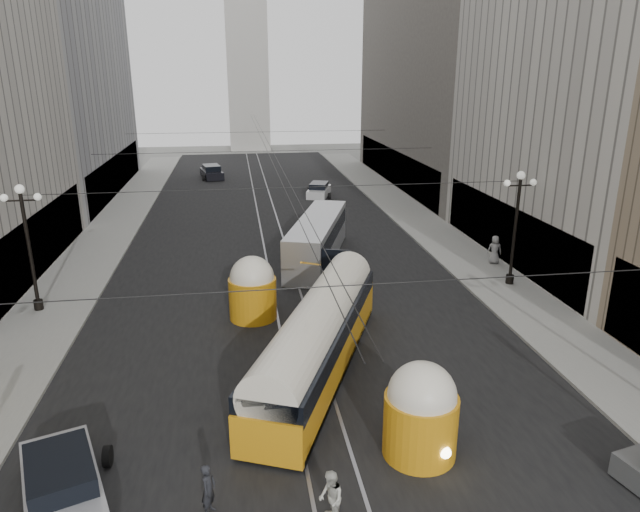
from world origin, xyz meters
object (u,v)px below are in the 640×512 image
object	(u,v)px
pedestrian_crossing_a	(209,490)
pedestrian_sidewalk_right	(495,250)
sedan_silver	(62,485)
streetcar	(318,336)
pedestrian_crossing_b	(331,498)
city_bus	(317,237)

from	to	relation	value
pedestrian_crossing_a	pedestrian_sidewalk_right	distance (m)	25.16
sedan_silver	pedestrian_crossing_a	distance (m)	4.14
streetcar	pedestrian_crossing_b	distance (m)	8.21
city_bus	sedan_silver	distance (m)	23.00
streetcar	pedestrian_crossing_a	xyz separation A→B (m)	(-4.07, -7.29, -0.80)
pedestrian_sidewalk_right	pedestrian_crossing_a	bearing A→B (deg)	60.70
streetcar	pedestrian_crossing_b	xyz separation A→B (m)	(-0.85, -8.13, -0.78)
pedestrian_crossing_b	pedestrian_sidewalk_right	size ratio (longest dim) A/B	0.89
city_bus	pedestrian_crossing_b	distance (m)	22.55
streetcar	pedestrian_crossing_a	size ratio (longest dim) A/B	8.93
pedestrian_crossing_a	city_bus	bearing A→B (deg)	6.01
pedestrian_crossing_a	pedestrian_crossing_b	size ratio (longest dim) A/B	0.97
city_bus	pedestrian_sidewalk_right	bearing A→B (deg)	-14.72
city_bus	pedestrian_crossing_b	size ratio (longest dim) A/B	7.05
pedestrian_crossing_a	streetcar	bearing A→B (deg)	-7.34
streetcar	city_bus	bearing A→B (deg)	81.86
pedestrian_crossing_a	pedestrian_sidewalk_right	xyz separation A→B (m)	(16.82, 18.71, 0.27)
city_bus	streetcar	bearing A→B (deg)	-98.14
city_bus	pedestrian_crossing_b	bearing A→B (deg)	-97.36
streetcar	city_bus	distance (m)	14.38
pedestrian_crossing_a	sedan_silver	bearing A→B (deg)	99.41
pedestrian_crossing_b	pedestrian_crossing_a	bearing A→B (deg)	-107.80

